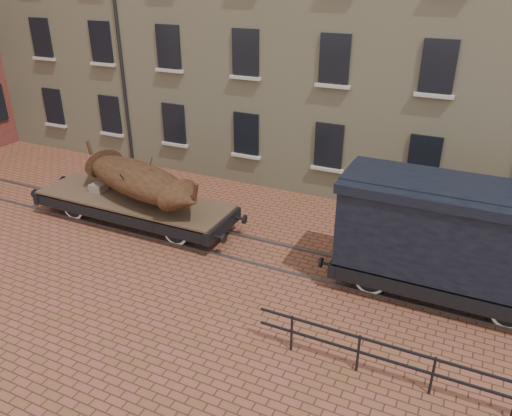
% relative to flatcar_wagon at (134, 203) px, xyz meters
% --- Properties ---
extents(ground, '(90.00, 90.00, 0.00)m').
position_rel_flatcar_wagon_xyz_m(ground, '(4.52, 0.00, -0.77)').
color(ground, brown).
extents(warehouse_cream, '(40.00, 10.19, 14.00)m').
position_rel_flatcar_wagon_xyz_m(warehouse_cream, '(7.52, 9.99, 6.23)').
color(warehouse_cream, '#BDB286').
rests_on(warehouse_cream, ground).
extents(rail_track, '(30.00, 1.52, 0.06)m').
position_rel_flatcar_wagon_xyz_m(rail_track, '(4.52, 0.00, -0.74)').
color(rail_track, '#59595E').
rests_on(rail_track, ground).
extents(flatcar_wagon, '(8.13, 2.21, 1.23)m').
position_rel_flatcar_wagon_xyz_m(flatcar_wagon, '(0.00, 0.00, 0.00)').
color(flatcar_wagon, '#463425').
rests_on(flatcar_wagon, ground).
extents(iron_boat, '(6.11, 3.19, 1.50)m').
position_rel_flatcar_wagon_xyz_m(iron_boat, '(0.32, -0.00, 0.98)').
color(iron_boat, '#522D18').
rests_on(iron_boat, flatcar_wagon).
extents(goods_van, '(6.48, 2.36, 3.35)m').
position_rel_flatcar_wagon_xyz_m(goods_van, '(10.41, 0.00, 1.33)').
color(goods_van, black).
rests_on(goods_van, ground).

